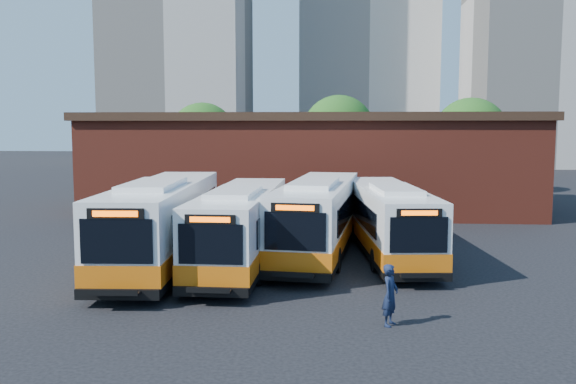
# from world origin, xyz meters

# --- Properties ---
(ground) EXTENTS (220.00, 220.00, 0.00)m
(ground) POSITION_xyz_m (0.00, 0.00, 0.00)
(ground) COLOR black
(bus_west) EXTENTS (3.28, 12.99, 3.51)m
(bus_west) POSITION_xyz_m (-5.31, 2.69, 1.59)
(bus_west) COLOR white
(bus_west) RESTS_ON ground
(bus_midwest) EXTENTS (2.68, 11.88, 3.22)m
(bus_midwest) POSITION_xyz_m (-2.12, 2.82, 1.46)
(bus_midwest) COLOR white
(bus_midwest) RESTS_ON ground
(bus_mideast) EXTENTS (3.84, 12.50, 3.36)m
(bus_mideast) POSITION_xyz_m (0.93, 5.07, 1.53)
(bus_mideast) COLOR white
(bus_mideast) RESTS_ON ground
(bus_east) EXTENTS (3.44, 11.68, 3.14)m
(bus_east) POSITION_xyz_m (3.99, 5.06, 1.43)
(bus_east) COLOR white
(bus_east) RESTS_ON ground
(transit_worker) EXTENTS (0.65, 0.76, 1.75)m
(transit_worker) POSITION_xyz_m (3.20, -4.43, 0.88)
(transit_worker) COLOR #121C36
(transit_worker) RESTS_ON ground
(depot_building) EXTENTS (28.60, 12.60, 6.40)m
(depot_building) POSITION_xyz_m (0.00, 20.00, 3.26)
(depot_building) COLOR maroon
(depot_building) RESTS_ON ground
(tree_west) EXTENTS (6.00, 6.00, 7.65)m
(tree_west) POSITION_xyz_m (-10.00, 32.00, 4.64)
(tree_west) COLOR #382314
(tree_west) RESTS_ON ground
(tree_mid) EXTENTS (6.56, 6.56, 8.36)m
(tree_mid) POSITION_xyz_m (2.00, 34.00, 5.08)
(tree_mid) COLOR #382314
(tree_mid) RESTS_ON ground
(tree_east) EXTENTS (6.24, 6.24, 7.96)m
(tree_east) POSITION_xyz_m (13.00, 31.00, 4.83)
(tree_east) COLOR #382314
(tree_east) RESTS_ON ground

